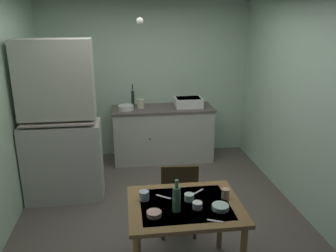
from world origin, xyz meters
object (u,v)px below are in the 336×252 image
Objects in this scene: hutch_cabinet at (60,129)px; glass_bottle at (177,198)px; chair_far_side at (179,196)px; serving_bowl_wide at (220,207)px; mug_tall at (144,196)px; hand_pump at (133,98)px; dining_table at (185,215)px; mixing_bowl_counter at (126,108)px; sink_basin at (188,102)px.

hutch_cabinet is 7.21× the size of glass_bottle.
hutch_cabinet reaches higher than chair_far_side.
chair_far_side reaches higher than serving_bowl_wide.
glass_bottle is at bearing -39.99° from mug_tall.
hand_pump is at bearing 89.74° from mug_tall.
hutch_cabinet is at bearing 122.32° from mug_tall.
mug_tall is (-0.63, 0.25, 0.02)m from serving_bowl_wide.
dining_table is at bearing 156.19° from serving_bowl_wide.
hutch_cabinet is 1.36m from mixing_bowl_counter.
hutch_cabinet is 2.08m from dining_table.
sink_basin is 2.88m from serving_bowl_wide.
mug_tall reaches higher than serving_bowl_wide.
chair_far_side is (0.39, -2.15, -0.60)m from hand_pump.
hand_pump reaches higher than sink_basin.
glass_bottle is at bearing -85.08° from hand_pump.
serving_bowl_wide is (0.28, -0.12, 0.13)m from dining_table.
hand_pump is at bearing 94.92° from glass_bottle.
mixing_bowl_counter is 2.17m from chair_far_side.
hand_pump is at bearing 50.80° from hutch_cabinet.
mug_tall is at bearing 140.01° from glass_bottle.
sink_basin is at bearing -2.89° from hand_pump.
sink_basin is 2.23m from chair_far_side.
mixing_bowl_counter reaches higher than dining_table.
serving_bowl_wide is 0.51× the size of glass_bottle.
glass_bottle is (-0.37, 0.03, 0.10)m from serving_bowl_wide.
glass_bottle is at bearing -100.95° from chair_far_side.
hutch_cabinet is 22.98× the size of mug_tall.
glass_bottle is (-0.65, -2.82, -0.11)m from sink_basin.
mug_tall is 0.35m from glass_bottle.
hand_pump is at bearing 100.15° from chair_far_side.
glass_bottle is (0.25, -2.87, -0.20)m from hand_pump.
mixing_bowl_counter is 2.73m from dining_table.
serving_bowl_wide is (0.62, -2.90, -0.30)m from hand_pump.
hutch_cabinet is at bearing -129.20° from hand_pump.
dining_table is 0.40m from mug_tall.
chair_far_side is 9.71× the size of mug_tall.
hand_pump is at bearing 177.11° from sink_basin.
hand_pump is at bearing 101.98° from serving_bowl_wide.
serving_bowl_wide is at bearing -21.47° from mug_tall.
mixing_bowl_counter is at bearing 97.47° from glass_bottle.
mixing_bowl_counter is at bearing 99.55° from dining_table.
sink_basin is at bearing 31.25° from hutch_cabinet.
hutch_cabinet is at bearing 143.57° from chair_far_side.
mixing_bowl_counter is 1.70× the size of serving_bowl_wide.
hutch_cabinet reaches higher than mixing_bowl_counter.
mixing_bowl_counter is at bearing 103.72° from chair_far_side.
mixing_bowl_counter is (-1.01, -0.05, -0.04)m from sink_basin.
hand_pump is 2.67m from mug_tall.
dining_table is at bearing -80.45° from mixing_bowl_counter.
mixing_bowl_counter is 0.28× the size of chair_far_side.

